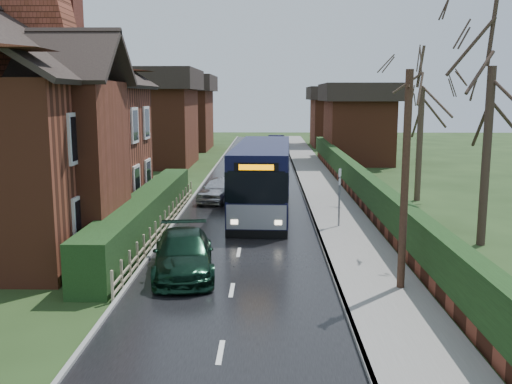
{
  "coord_description": "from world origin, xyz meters",
  "views": [
    {
      "loc": [
        1.0,
        -17.57,
        5.5
      ],
      "look_at": [
        0.57,
        4.35,
        1.8
      ],
      "focal_mm": 40.0,
      "sensor_mm": 36.0,
      "label": 1
    }
  ],
  "objects_px": {
    "car_silver": "(220,189)",
    "car_green": "(183,254)",
    "telegraph_pole": "(405,183)",
    "bus": "(263,179)",
    "bus_stop_sign": "(340,189)",
    "brick_house": "(20,125)"
  },
  "relations": [
    {
      "from": "brick_house",
      "to": "telegraph_pole",
      "type": "bearing_deg",
      "value": -26.5
    },
    {
      "from": "car_green",
      "to": "bus_stop_sign",
      "type": "distance_m",
      "value": 8.43
    },
    {
      "from": "car_silver",
      "to": "car_green",
      "type": "distance_m",
      "value": 12.46
    },
    {
      "from": "brick_house",
      "to": "car_silver",
      "type": "height_order",
      "value": "brick_house"
    },
    {
      "from": "brick_house",
      "to": "car_green",
      "type": "bearing_deg",
      "value": -36.26
    },
    {
      "from": "brick_house",
      "to": "telegraph_pole",
      "type": "xyz_separation_m",
      "value": [
        13.53,
        -6.75,
        -1.23
      ]
    },
    {
      "from": "bus_stop_sign",
      "to": "brick_house",
      "type": "bearing_deg",
      "value": -159.75
    },
    {
      "from": "car_silver",
      "to": "bus_stop_sign",
      "type": "xyz_separation_m",
      "value": [
        5.5,
        -6.24,
        1.04
      ]
    },
    {
      "from": "bus",
      "to": "telegraph_pole",
      "type": "bearing_deg",
      "value": -68.1
    },
    {
      "from": "telegraph_pole",
      "to": "bus",
      "type": "bearing_deg",
      "value": 128.97
    },
    {
      "from": "bus",
      "to": "telegraph_pole",
      "type": "height_order",
      "value": "telegraph_pole"
    },
    {
      "from": "car_silver",
      "to": "telegraph_pole",
      "type": "distance_m",
      "value": 15.53
    },
    {
      "from": "bus",
      "to": "car_silver",
      "type": "height_order",
      "value": "bus"
    },
    {
      "from": "car_silver",
      "to": "bus_stop_sign",
      "type": "height_order",
      "value": "bus_stop_sign"
    },
    {
      "from": "bus",
      "to": "car_green",
      "type": "height_order",
      "value": "bus"
    },
    {
      "from": "brick_house",
      "to": "bus_stop_sign",
      "type": "relative_size",
      "value": 5.71
    },
    {
      "from": "car_silver",
      "to": "car_green",
      "type": "xyz_separation_m",
      "value": [
        -0.1,
        -12.46,
        0.0
      ]
    },
    {
      "from": "car_green",
      "to": "telegraph_pole",
      "type": "relative_size",
      "value": 0.73
    },
    {
      "from": "car_silver",
      "to": "car_green",
      "type": "bearing_deg",
      "value": -75.83
    },
    {
      "from": "car_silver",
      "to": "telegraph_pole",
      "type": "height_order",
      "value": "telegraph_pole"
    },
    {
      "from": "brick_house",
      "to": "bus_stop_sign",
      "type": "distance_m",
      "value": 13.05
    },
    {
      "from": "car_green",
      "to": "bus",
      "type": "bearing_deg",
      "value": 68.45
    }
  ]
}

